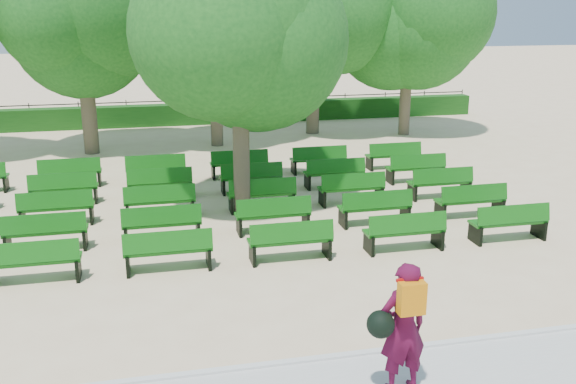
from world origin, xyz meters
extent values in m
plane|color=beige|center=(0.00, 0.00, 0.00)|extent=(120.00, 120.00, 0.00)
cube|color=silver|center=(0.00, -6.25, 0.05)|extent=(30.00, 0.12, 0.10)
cube|color=#164A13|center=(0.00, 14.00, 0.45)|extent=(26.00, 0.70, 0.90)
cube|color=#105E11|center=(-0.75, 1.19, 0.44)|extent=(1.76, 0.57, 0.06)
cube|color=#105E11|center=(-0.75, 0.98, 0.68)|extent=(1.75, 0.21, 0.41)
cylinder|color=brown|center=(0.01, 1.01, 1.43)|extent=(0.41, 0.41, 2.86)
ellipsoid|color=#1C611C|center=(0.01, 1.01, 4.11)|extent=(4.53, 4.53, 4.08)
imported|color=#470A27|center=(0.90, -7.22, 0.99)|extent=(0.72, 0.52, 1.86)
cube|color=orange|center=(0.90, -7.43, 1.52)|extent=(0.35, 0.17, 0.43)
sphere|color=black|center=(0.55, -7.29, 1.11)|extent=(0.37, 0.37, 0.37)
camera|label=1|loc=(-2.30, -14.37, 5.14)|focal=40.00mm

